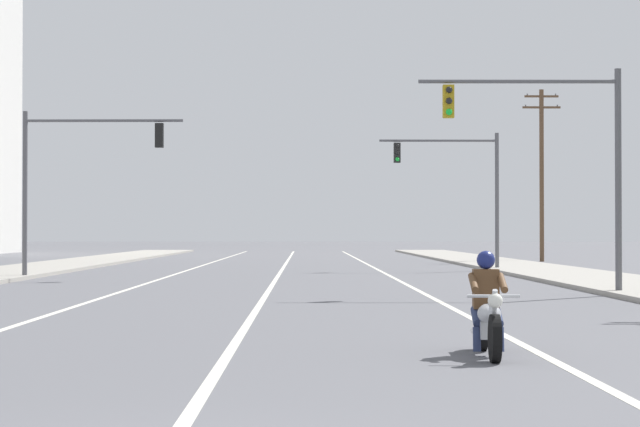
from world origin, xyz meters
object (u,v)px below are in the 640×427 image
Objects in this scene: traffic_signal_near_left at (72,166)px; traffic_signal_mid_right at (463,179)px; utility_pole_right_far at (542,169)px; motorcycle_with_rider at (488,314)px; traffic_signal_near_right at (559,144)px.

traffic_signal_near_left is 1.00× the size of traffic_signal_mid_right.
traffic_signal_mid_right is (15.70, 8.96, -0.03)m from traffic_signal_near_left.
traffic_signal_near_left is 33.30m from utility_pole_right_far.
motorcycle_with_rider is 28.80m from traffic_signal_near_left.
traffic_signal_near_right and traffic_signal_mid_right have the same top height.
motorcycle_with_rider is 0.35× the size of traffic_signal_mid_right.
traffic_signal_near_left is (-15.58, 11.14, 0.02)m from traffic_signal_near_right.
traffic_signal_near_right is 1.00× the size of traffic_signal_mid_right.
traffic_signal_near_right is 1.00× the size of traffic_signal_near_left.
utility_pole_right_far is (6.93, 35.65, 1.29)m from traffic_signal_near_right.
traffic_signal_mid_right is (4.53, 35.26, 3.54)m from motorcycle_with_rider.
traffic_signal_near_right is at bearing -101.01° from utility_pole_right_far.
traffic_signal_near_left is 0.61× the size of utility_pole_right_far.
traffic_signal_mid_right is (0.12, 20.10, -0.01)m from traffic_signal_near_right.
traffic_signal_near_right is 19.15m from traffic_signal_near_left.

